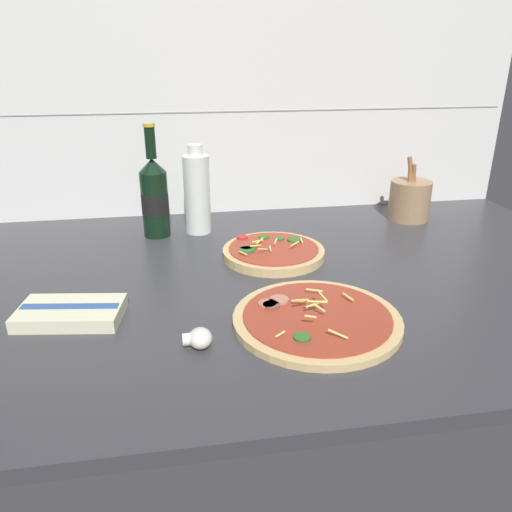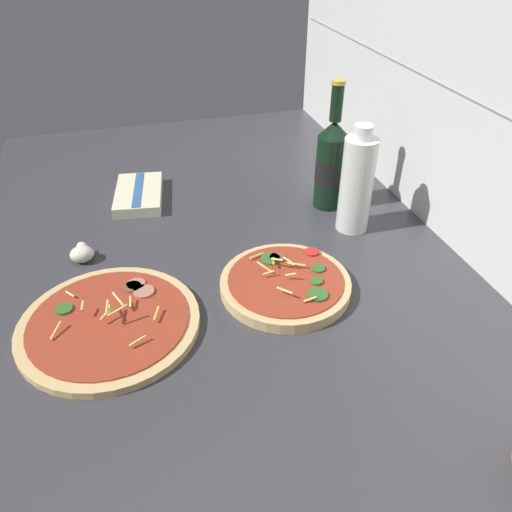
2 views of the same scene
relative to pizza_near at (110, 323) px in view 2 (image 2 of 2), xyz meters
The scene contains 8 objects.
counter_slab 21.23cm from the pizza_near, 110.70° to the left, with size 160.00×90.00×2.50cm.
tile_backsplash 70.92cm from the pizza_near, 96.53° to the left, with size 160.00×1.13×60.00cm.
pizza_near is the anchor object (origin of this frame).
pizza_far 29.74cm from the pizza_near, 92.82° to the left, with size 22.56×22.56×4.48cm.
beer_bottle 56.04cm from the pizza_near, 119.34° to the left, with size 6.56×6.56×27.22cm.
oil_bottle 52.82cm from the pizza_near, 108.88° to the left, with size 6.45×6.45×21.86cm.
mushroom_left 20.34cm from the pizza_near, 168.48° to the right, with size 4.58×4.37×3.06cm.
dish_towel 41.80cm from the pizza_near, 168.71° to the left, with size 18.54×12.44×2.56cm.
Camera 2 is at (69.43, -13.37, 57.34)cm, focal length 35.00 mm.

